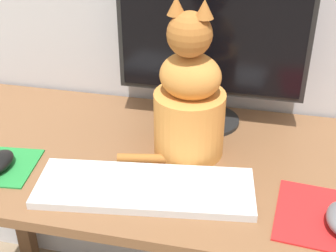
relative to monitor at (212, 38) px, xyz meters
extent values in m
cube|color=brown|center=(-0.07, -0.19, -0.25)|extent=(1.27, 0.57, 0.02)
cube|color=brown|center=(-0.67, 0.06, -0.62)|extent=(0.05, 0.05, 0.70)
cylinder|color=black|center=(0.00, 0.00, -0.24)|extent=(0.17, 0.17, 0.01)
cylinder|color=black|center=(0.00, 0.00, -0.19)|extent=(0.04, 0.04, 0.08)
cube|color=black|center=(0.00, 0.00, 0.02)|extent=(0.48, 0.02, 0.35)
cube|color=black|center=(0.00, -0.01, 0.02)|extent=(0.46, 0.00, 0.33)
cube|color=silver|center=(-0.09, -0.33, -0.23)|extent=(0.49, 0.22, 0.02)
cube|color=white|center=(-0.09, -0.33, -0.22)|extent=(0.47, 0.20, 0.01)
cube|color=red|center=(0.30, -0.33, -0.24)|extent=(0.24, 0.21, 0.00)
cylinder|color=#D6893D|center=(-0.03, -0.15, -0.16)|extent=(0.19, 0.19, 0.16)
ellipsoid|color=#D6893D|center=(-0.03, -0.15, -0.04)|extent=(0.16, 0.14, 0.11)
sphere|color=#A36028|center=(-0.03, -0.16, 0.06)|extent=(0.11, 0.11, 0.10)
cone|color=#A36028|center=(-0.06, -0.16, 0.12)|extent=(0.05, 0.05, 0.04)
cone|color=#A36028|center=(0.00, -0.17, 0.12)|extent=(0.05, 0.05, 0.04)
cylinder|color=#A36028|center=(-0.08, -0.22, -0.23)|extent=(0.22, 0.06, 0.02)
camera|label=1|loc=(0.13, -1.10, 0.40)|focal=50.00mm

